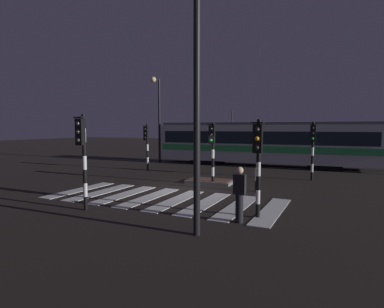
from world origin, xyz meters
name	(u,v)px	position (x,y,z in m)	size (l,w,h in m)	color
ground_plane	(186,189)	(0.00, 0.00, 0.00)	(120.00, 120.00, 0.00)	black
rail_near	(241,166)	(0.00, 9.75, 0.01)	(80.00, 0.12, 0.03)	#59595E
rail_far	(246,164)	(0.00, 11.18, 0.01)	(80.00, 0.12, 0.03)	#59595E
crosswalk_zebra	(162,199)	(0.00, -2.29, 0.01)	(9.57, 4.22, 0.02)	silver
traffic_island	(211,181)	(0.46, 2.03, 0.09)	(2.37, 1.40, 0.18)	slate
traffic_light_kerb_mid_left	(82,148)	(-1.61, -4.96, 2.20)	(0.36, 0.42, 3.33)	black
traffic_light_corner_far_left	(147,140)	(-5.14, 4.85, 2.04)	(0.36, 0.42, 3.09)	black
traffic_light_corner_far_right	(313,142)	(5.22, 4.97, 2.09)	(0.36, 0.42, 3.17)	black
traffic_light_median_centre	(212,144)	(0.76, 1.48, 2.07)	(0.36, 0.42, 3.13)	black
traffic_light_corner_near_right	(258,153)	(4.11, -3.47, 2.07)	(0.36, 0.42, 3.14)	black
street_lamp_trackside_left	(158,109)	(-6.86, 9.33, 4.36)	(0.44, 1.21, 6.83)	black
street_lamp_near_kerb	(193,49)	(2.98, -5.95, 4.84)	(0.44, 1.21, 7.71)	black
tram	(262,143)	(1.41, 10.46, 1.75)	(16.01, 2.58, 4.15)	silver
pedestrian_waiting_at_kerb	(239,194)	(3.71, -4.13, 0.88)	(0.36, 0.24, 1.71)	black
bollard_island_edge	(256,179)	(3.14, 0.72, 0.56)	(0.12, 0.12, 1.11)	black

